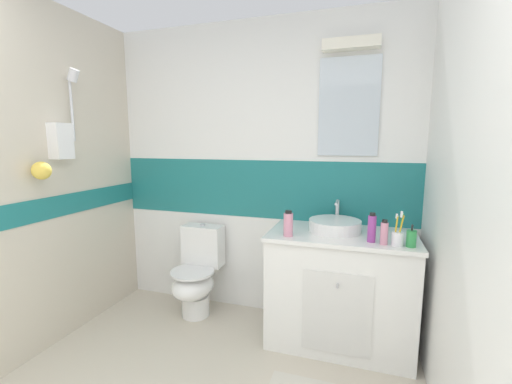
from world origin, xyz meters
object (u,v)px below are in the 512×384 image
shampoo_bottle_tall (372,228)px  soap_dispenser (411,238)px  sink_basin (335,225)px  toilet (197,274)px  toothbrush_cup (398,237)px  mouthwash_bottle (288,224)px  deodorant_spray_can (384,233)px

shampoo_bottle_tall → soap_dispenser: bearing=-8.5°
sink_basin → toilet: (-1.16, 0.01, -0.54)m
toothbrush_cup → soap_dispenser: toothbrush_cup is taller
mouthwash_bottle → deodorant_spray_can: (0.63, -0.00, -0.01)m
toilet → deodorant_spray_can: size_ratio=4.76×
toilet → deodorant_spray_can: deodorant_spray_can is taller
toilet → soap_dispenser: size_ratio=5.32×
toilet → soap_dispenser: soap_dispenser is taller
toothbrush_cup → shampoo_bottle_tall: size_ratio=1.15×
shampoo_bottle_tall → mouthwash_bottle: bearing=-176.7°
soap_dispenser → shampoo_bottle_tall: (-0.24, 0.04, 0.04)m
toothbrush_cup → deodorant_spray_can: size_ratio=1.38×
soap_dispenser → toothbrush_cup: bearing=180.0°
toilet → toothbrush_cup: toothbrush_cup is taller
toothbrush_cup → soap_dispenser: (0.08, -0.00, -0.00)m
sink_basin → soap_dispenser: (0.49, -0.24, 0.01)m
toothbrush_cup → shampoo_bottle_tall: bearing=167.2°
mouthwash_bottle → shampoo_bottle_tall: shampoo_bottle_tall is taller
toilet → shampoo_bottle_tall: (1.41, -0.21, 0.58)m
toilet → shampoo_bottle_tall: size_ratio=3.98×
toilet → deodorant_spray_can: bearing=-9.3°
deodorant_spray_can → shampoo_bottle_tall: 0.08m
sink_basin → soap_dispenser: 0.54m
sink_basin → toothbrush_cup: size_ratio=1.87×
shampoo_bottle_tall → sink_basin: bearing=141.6°
toothbrush_cup → shampoo_bottle_tall: (-0.16, 0.04, 0.04)m
mouthwash_bottle → shampoo_bottle_tall: bearing=3.3°
sink_basin → toilet: bearing=179.4°
soap_dispenser → deodorant_spray_can: bearing=179.1°
soap_dispenser → mouthwash_bottle: mouthwash_bottle is taller
soap_dispenser → mouthwash_bottle: bearing=179.7°
deodorant_spray_can → soap_dispenser: bearing=-0.9°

